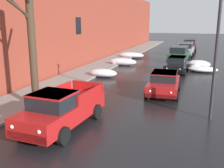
% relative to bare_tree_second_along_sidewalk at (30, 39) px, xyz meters
% --- Properties ---
extents(left_sidewalk_slab, '(3.08, 80.00, 0.13)m').
position_rel_bare_tree_second_along_sidewalk_xyz_m(left_sidewalk_slab, '(-1.52, 7.80, -3.64)').
color(left_sidewalk_slab, gray).
rests_on(left_sidewalk_slab, ground).
extents(brick_townhouse_facade, '(0.63, 80.00, 8.46)m').
position_rel_bare_tree_second_along_sidewalk_xyz_m(brick_townhouse_facade, '(-3.56, 7.79, 0.52)').
color(brick_townhouse_facade, brown).
rests_on(brick_townhouse_facade, ground).
extents(snow_bank_near_corner_left, '(2.37, 1.22, 0.67)m').
position_rel_bare_tree_second_along_sidewalk_xyz_m(snow_bank_near_corner_left, '(0.51, 8.84, -3.37)').
color(snow_bank_near_corner_left, white).
rests_on(snow_bank_near_corner_left, ground).
extents(snow_bank_along_left_kerb, '(2.24, 1.38, 0.77)m').
position_rel_bare_tree_second_along_sidewalk_xyz_m(snow_bank_along_left_kerb, '(7.92, 15.90, -3.33)').
color(snow_bank_along_left_kerb, white).
rests_on(snow_bank_along_left_kerb, ground).
extents(snow_bank_mid_block_left, '(3.15, 1.28, 0.69)m').
position_rel_bare_tree_second_along_sidewalk_xyz_m(snow_bank_mid_block_left, '(-0.19, 20.72, -3.36)').
color(snow_bank_mid_block_left, white).
rests_on(snow_bank_mid_block_left, ground).
extents(snow_bank_near_corner_right, '(2.66, 1.49, 0.72)m').
position_rel_bare_tree_second_along_sidewalk_xyz_m(snow_bank_near_corner_right, '(8.25, 13.89, -3.42)').
color(snow_bank_near_corner_right, white).
rests_on(snow_bank_near_corner_right, ground).
extents(snow_bank_along_right_kerb, '(2.93, 1.08, 0.75)m').
position_rel_bare_tree_second_along_sidewalk_xyz_m(snow_bank_along_right_kerb, '(0.36, 14.96, -3.34)').
color(snow_bank_along_right_kerb, white).
rests_on(snow_bank_along_right_kerb, ground).
extents(bare_tree_second_along_sidewalk, '(2.01, 3.67, 7.42)m').
position_rel_bare_tree_second_along_sidewalk_xyz_m(bare_tree_second_along_sidewalk, '(0.00, 0.00, 0.00)').
color(bare_tree_second_along_sidewalk, '#423323').
rests_on(bare_tree_second_along_sidewalk, ground).
extents(pickup_truck_red_approaching_near_lane, '(2.31, 5.02, 1.76)m').
position_rel_bare_tree_second_along_sidewalk_xyz_m(pickup_truck_red_approaching_near_lane, '(2.65, -1.81, -2.82)').
color(pickup_truck_red_approaching_near_lane, red).
rests_on(pickup_truck_red_approaching_near_lane, ground).
extents(sedan_red_parked_kerbside_close, '(2.15, 4.18, 1.42)m').
position_rel_bare_tree_second_along_sidewalk_xyz_m(sedan_red_parked_kerbside_close, '(6.09, 5.19, -2.95)').
color(sedan_red_parked_kerbside_close, red).
rests_on(sedan_red_parked_kerbside_close, ground).
extents(sedan_black_parked_kerbside_mid, '(2.01, 4.36, 1.42)m').
position_rel_bare_tree_second_along_sidewalk_xyz_m(sedan_black_parked_kerbside_mid, '(6.17, 12.97, -2.95)').
color(sedan_black_parked_kerbside_mid, black).
rests_on(sedan_black_parked_kerbside_mid, ground).
extents(suv_green_parked_far_down_block, '(2.33, 4.39, 1.82)m').
position_rel_bare_tree_second_along_sidewalk_xyz_m(suv_green_parked_far_down_block, '(5.84, 18.93, -2.71)').
color(suv_green_parked_far_down_block, '#1E5633').
rests_on(suv_green_parked_far_down_block, ground).
extents(suv_silver_queued_behind_truck, '(2.16, 4.42, 1.82)m').
position_rel_bare_tree_second_along_sidewalk_xyz_m(suv_silver_queued_behind_truck, '(6.23, 24.72, -2.71)').
color(suv_silver_queued_behind_truck, '#B7B7BC').
rests_on(suv_silver_queued_behind_truck, ground).
extents(suv_maroon_at_far_intersection, '(2.28, 4.57, 1.82)m').
position_rel_bare_tree_second_along_sidewalk_xyz_m(suv_maroon_at_far_intersection, '(6.30, 31.50, -2.71)').
color(suv_maroon_at_far_intersection, maroon).
rests_on(suv_maroon_at_far_intersection, ground).
extents(street_lamp_post, '(0.44, 0.24, 6.33)m').
position_rel_bare_tree_second_along_sidewalk_xyz_m(street_lamp_post, '(8.85, 1.40, -0.18)').
color(street_lamp_post, '#28282D').
rests_on(street_lamp_post, ground).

